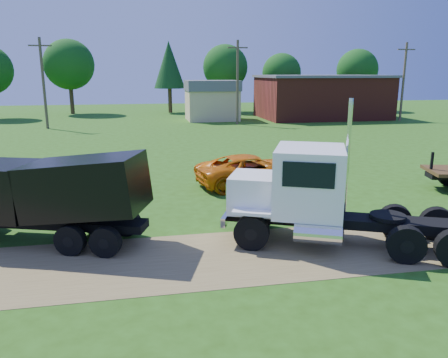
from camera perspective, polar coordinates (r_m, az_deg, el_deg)
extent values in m
plane|color=#284E11|center=(14.51, 9.12, -9.29)|extent=(140.00, 140.00, 0.00)
cube|color=brown|center=(14.51, 9.12, -9.27)|extent=(120.00, 4.20, 0.01)
cube|color=black|center=(15.15, 15.81, -5.25)|extent=(7.60, 4.06, 0.31)
cylinder|color=black|center=(14.29, 3.63, -7.00)|extent=(1.20, 0.80, 1.15)
cylinder|color=black|center=(14.29, 3.63, -7.00)|extent=(0.53, 0.52, 0.40)
cylinder|color=black|center=(16.39, 4.87, -4.27)|extent=(1.20, 0.80, 1.15)
cylinder|color=black|center=(16.39, 4.87, -4.27)|extent=(0.53, 0.52, 0.40)
cylinder|color=black|center=(14.40, 22.70, -7.93)|extent=(1.20, 0.80, 1.15)
cylinder|color=black|center=(14.40, 22.70, -7.93)|extent=(0.53, 0.52, 0.40)
cylinder|color=black|center=(16.48, 21.41, -5.10)|extent=(1.20, 0.80, 1.15)
cylinder|color=black|center=(16.48, 21.41, -5.10)|extent=(0.53, 0.52, 0.40)
cylinder|color=black|center=(16.76, 26.03, -5.26)|extent=(1.20, 0.80, 1.15)
cylinder|color=black|center=(16.76, 26.03, -5.26)|extent=(0.53, 0.52, 0.40)
cube|color=white|center=(15.02, 4.56, -1.78)|extent=(2.44, 2.39, 1.26)
cube|color=silver|center=(15.18, 1.03, -1.77)|extent=(0.71, 1.47, 1.05)
cube|color=silver|center=(15.41, 0.83, -4.39)|extent=(1.11, 2.27, 0.31)
cube|color=white|center=(14.76, 11.06, -0.17)|extent=(3.03, 3.19, 2.20)
cube|color=black|center=(14.71, 6.94, 1.83)|extent=(0.89, 1.94, 0.89)
cube|color=black|center=(13.41, 10.98, 0.51)|extent=(1.46, 0.67, 0.79)
cube|color=black|center=(15.89, 11.29, 2.56)|extent=(1.46, 0.67, 0.79)
cube|color=white|center=(14.07, 3.67, -4.41)|extent=(1.34, 0.94, 0.10)
cube|color=white|center=(16.19, 4.92, -1.98)|extent=(1.34, 0.94, 0.10)
cylinder|color=silver|center=(14.01, 12.15, -7.04)|extent=(1.60, 1.16, 0.63)
cylinder|color=silver|center=(15.28, 15.70, 1.06)|extent=(0.19, 0.19, 4.82)
cylinder|color=black|center=(15.21, 20.62, -4.59)|extent=(1.52, 1.52, 0.13)
cube|color=black|center=(16.07, -22.59, -5.16)|extent=(7.08, 3.14, 0.27)
cylinder|color=black|center=(14.70, -19.44, -7.55)|extent=(1.03, 0.61, 0.99)
cylinder|color=black|center=(14.70, -19.44, -7.55)|extent=(0.43, 0.42, 0.34)
cylinder|color=black|center=(16.29, -16.48, -5.24)|extent=(1.03, 0.61, 0.99)
cylinder|color=black|center=(16.29, -16.48, -5.24)|extent=(0.43, 0.42, 0.34)
cylinder|color=black|center=(14.22, -15.21, -7.95)|extent=(1.03, 0.61, 0.99)
cylinder|color=black|center=(14.22, -15.21, -7.95)|extent=(0.43, 0.42, 0.34)
cylinder|color=black|center=(15.86, -12.62, -5.51)|extent=(1.03, 0.61, 0.99)
cylinder|color=black|center=(15.86, -12.62, -5.51)|extent=(0.43, 0.42, 0.34)
cube|color=black|center=(16.39, -26.46, -1.28)|extent=(2.38, 2.61, 1.79)
cube|color=black|center=(14.97, -17.69, -0.90)|extent=(4.41, 3.29, 2.18)
imported|color=orange|center=(22.19, 3.70, 1.13)|extent=(6.07, 3.54, 1.59)
cylinder|color=black|center=(24.99, 27.19, 0.27)|extent=(0.97, 0.49, 0.93)
cube|color=black|center=(23.41, 25.51, 2.07)|extent=(0.13, 0.13, 0.93)
imported|color=#999999|center=(23.84, 7.61, 2.36)|extent=(1.20, 1.17, 1.94)
cube|color=maroon|center=(57.30, 12.60, 10.31)|extent=(15.00, 10.00, 5.00)
cube|color=#5B5C61|center=(57.21, 12.74, 12.96)|extent=(15.40, 10.40, 0.30)
cube|color=tan|center=(53.36, -1.58, 9.64)|extent=(6.00, 5.00, 3.60)
cube|color=#5B5C61|center=(53.24, -1.59, 12.11)|extent=(6.20, 5.40, 1.20)
cylinder|color=brown|center=(48.40, -22.50, 11.41)|extent=(0.28, 0.28, 9.00)
cube|color=brown|center=(48.46, -22.92, 15.76)|extent=(2.20, 0.14, 0.14)
cylinder|color=brown|center=(48.71, 1.77, 12.43)|extent=(0.28, 0.28, 9.00)
cube|color=brown|center=(48.76, 1.81, 16.78)|extent=(2.20, 0.14, 0.14)
cylinder|color=brown|center=(56.59, 22.38, 11.61)|extent=(0.28, 0.28, 9.00)
cube|color=brown|center=(56.64, 22.73, 15.34)|extent=(2.20, 0.14, 0.14)
cylinder|color=#352015|center=(65.03, -19.25, 9.63)|extent=(0.56, 0.56, 3.59)
sphere|color=#114511|center=(64.93, -19.60, 13.92)|extent=(6.77, 6.77, 6.77)
cylinder|color=#352015|center=(63.74, -7.05, 10.17)|extent=(0.56, 0.56, 3.48)
cone|color=#103518|center=(63.63, -7.19, 14.60)|extent=(4.38, 4.38, 6.47)
cylinder|color=#352015|center=(64.67, 0.16, 10.29)|extent=(0.56, 0.56, 3.41)
sphere|color=#114511|center=(64.56, 0.16, 14.39)|extent=(6.43, 6.43, 6.43)
cylinder|color=#352015|center=(66.44, 7.41, 10.09)|extent=(0.56, 0.56, 2.99)
sphere|color=#114511|center=(66.31, 7.52, 13.59)|extent=(5.64, 5.64, 5.64)
cylinder|color=#352015|center=(70.11, 16.75, 9.91)|extent=(0.56, 0.56, 3.23)
sphere|color=#114511|center=(70.00, 17.00, 13.48)|extent=(6.09, 6.09, 6.09)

